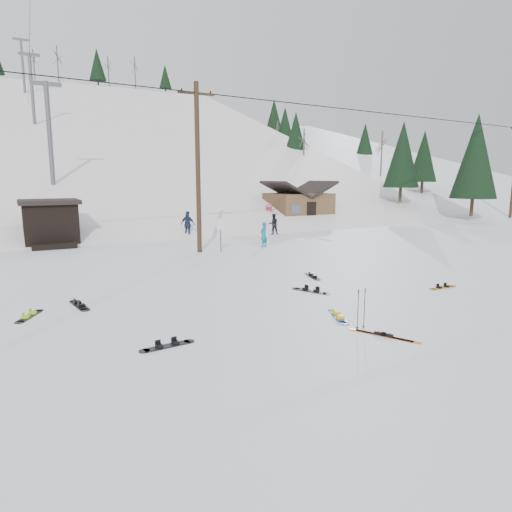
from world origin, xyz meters
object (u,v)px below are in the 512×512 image
hero_snowboard (338,316)px  cabin (298,207)px  utility_pole (198,166)px  hero_skis (384,335)px

hero_snowboard → cabin: bearing=-7.1°
utility_pole → cabin: utility_pole is taller
cabin → hero_snowboard: bearing=-120.6°
utility_pole → hero_skis: (-0.62, -14.95, -4.65)m
cabin → hero_skis: bearing=-118.6°
hero_snowboard → utility_pole: bearing=20.8°
utility_pole → cabin: 16.71m
cabin → hero_skis: cabin is taller
utility_pole → hero_snowboard: utility_pole is taller
utility_pole → cabin: bearing=37.6°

